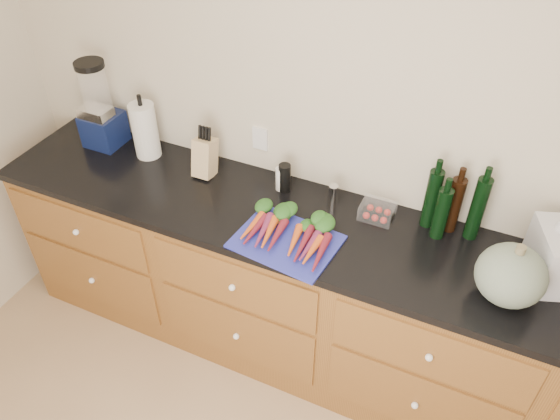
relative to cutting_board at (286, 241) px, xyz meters
The scene contains 14 objects.
wall_back 0.65m from the cutting_board, 62.35° to the left, with size 4.10×0.05×2.60m, color beige.
cabinets 0.58m from the cutting_board, 31.53° to the left, with size 3.60×0.64×0.90m.
countertop 0.30m from the cutting_board, 32.20° to the left, with size 3.64×0.62×0.04m, color black.
cutting_board is the anchor object (origin of this frame).
carrots 0.06m from the cutting_board, 90.00° to the left, with size 0.42×0.31×0.06m.
squash 0.91m from the cutting_board, ahead, with size 0.27×0.27×0.24m, color #5A6C5B.
blender_appliance 1.28m from the cutting_board, 165.43° to the left, with size 0.19×0.19×0.47m.
paper_towel 1.01m from the cutting_board, 161.28° to the left, with size 0.13×0.13×0.30m, color silver.
knife_block 0.66m from the cutting_board, 152.65° to the left, with size 0.10×0.10×0.20m, color tan.
grinder_salt 0.39m from the cutting_board, 117.93° to the left, with size 0.05×0.05×0.12m, color white.
grinder_pepper 0.38m from the cutting_board, 115.35° to the left, with size 0.06×0.06×0.15m, color black.
canister_chrome 0.35m from the cutting_board, 75.31° to the left, with size 0.05×0.05×0.10m, color silver.
tomato_box 0.45m from the cutting_board, 46.82° to the left, with size 0.15×0.12×0.07m, color white.
bottles 0.73m from the cutting_board, 30.84° to the left, with size 0.26×0.13×0.31m.
Camera 1 is at (0.44, -0.45, 2.58)m, focal length 35.00 mm.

